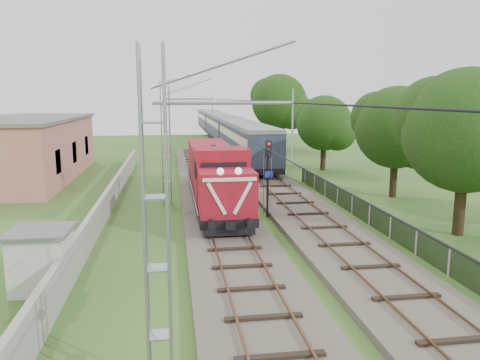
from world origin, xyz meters
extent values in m
plane|color=#31551F|center=(0.00, 0.00, 0.00)|extent=(140.00, 140.00, 0.00)
cube|color=#6B6054|center=(0.00, 7.00, 0.15)|extent=(4.20, 70.00, 0.30)
cube|color=black|center=(0.00, 7.00, 0.35)|extent=(2.40, 70.00, 0.10)
cube|color=brown|center=(-0.85, 7.00, 0.42)|extent=(0.08, 70.00, 0.05)
cube|color=brown|center=(0.85, 7.00, 0.42)|extent=(0.08, 70.00, 0.05)
cube|color=#6B6054|center=(5.00, 20.00, 0.15)|extent=(4.20, 80.00, 0.30)
cube|color=black|center=(5.00, 20.00, 0.35)|extent=(2.40, 80.00, 0.10)
cube|color=brown|center=(4.15, 20.00, 0.42)|extent=(0.08, 80.00, 0.05)
cube|color=brown|center=(5.85, 20.00, 0.42)|extent=(0.08, 80.00, 0.05)
cylinder|color=gray|center=(-1.50, -8.00, 6.80)|extent=(3.00, 0.08, 0.08)
cylinder|color=gray|center=(-1.50, 12.00, 6.80)|extent=(3.00, 0.08, 0.08)
cylinder|color=gray|center=(-1.50, 32.00, 6.80)|extent=(3.00, 0.08, 0.08)
cylinder|color=black|center=(0.00, 12.00, 5.50)|extent=(0.03, 70.00, 0.03)
cylinder|color=black|center=(0.00, 12.00, 6.80)|extent=(0.03, 70.00, 0.03)
cube|color=#9E9E99|center=(-6.50, 12.00, 0.75)|extent=(0.25, 40.00, 1.50)
cube|color=#B26160|center=(-15.00, 24.00, 2.50)|extent=(8.00, 20.00, 5.00)
cube|color=#606060|center=(-15.00, 24.00, 5.10)|extent=(8.40, 20.40, 0.25)
cube|color=black|center=(-11.05, 18.00, 2.20)|extent=(0.10, 1.60, 1.80)
cube|color=black|center=(-11.05, 24.00, 2.20)|extent=(0.10, 1.60, 1.80)
cube|color=black|center=(-11.05, 30.00, 2.20)|extent=(0.10, 1.60, 1.80)
cube|color=black|center=(8.00, 3.00, 0.60)|extent=(0.05, 32.00, 1.15)
cube|color=#9E9E99|center=(8.00, 18.00, 0.60)|extent=(0.12, 0.12, 1.20)
cube|color=black|center=(0.00, 11.30, 0.97)|extent=(2.83, 16.06, 0.47)
cube|color=black|center=(0.00, 6.11, 0.69)|extent=(2.08, 3.40, 0.47)
cube|color=black|center=(0.00, 16.50, 0.69)|extent=(2.08, 3.40, 0.47)
cube|color=black|center=(0.00, 3.37, 0.59)|extent=(2.46, 0.24, 0.33)
cube|color=maroon|center=(0.00, 4.45, 2.29)|extent=(2.74, 2.36, 2.17)
sphere|color=white|center=(-0.43, 3.32, 3.52)|extent=(0.34, 0.34, 0.34)
sphere|color=white|center=(0.43, 3.32, 3.52)|extent=(0.34, 0.34, 0.34)
cube|color=silver|center=(-0.61, 3.25, 2.25)|extent=(0.95, 0.06, 1.58)
cube|color=silver|center=(0.61, 3.25, 2.25)|extent=(0.95, 0.06, 1.58)
cube|color=silver|center=(0.00, 3.25, 3.14)|extent=(2.55, 0.06, 0.17)
cube|color=maroon|center=(0.00, 6.77, 2.72)|extent=(2.83, 2.27, 3.02)
cube|color=black|center=(0.00, 5.62, 3.19)|extent=(2.36, 0.06, 0.85)
cube|color=maroon|center=(0.00, 13.62, 2.43)|extent=(2.65, 11.43, 2.46)
cylinder|color=black|center=(0.00, 10.74, 3.80)|extent=(0.42, 0.42, 0.38)
cylinder|color=gray|center=(-0.28, 6.01, 4.37)|extent=(0.11, 0.11, 0.33)
cylinder|color=gray|center=(0.28, 6.01, 4.37)|extent=(0.11, 0.11, 0.33)
cube|color=black|center=(5.00, 30.19, 0.92)|extent=(3.00, 22.79, 0.52)
cube|color=#2F3F4F|center=(5.00, 30.19, 2.57)|extent=(3.11, 22.79, 2.80)
cube|color=beige|center=(5.00, 30.19, 3.09)|extent=(3.15, 21.87, 0.78)
cube|color=slate|center=(5.00, 30.19, 4.13)|extent=(3.16, 22.79, 0.36)
cube|color=black|center=(5.00, 54.01, 0.92)|extent=(3.00, 22.79, 0.52)
cube|color=#2F3F4F|center=(5.00, 54.01, 2.57)|extent=(3.11, 22.79, 2.80)
cube|color=beige|center=(5.00, 54.01, 3.09)|extent=(3.15, 21.87, 0.78)
cube|color=slate|center=(5.00, 54.01, 4.13)|extent=(3.16, 22.79, 0.36)
cube|color=black|center=(5.00, 77.83, 0.92)|extent=(3.00, 22.79, 0.52)
cube|color=#2F3F4F|center=(5.00, 77.83, 2.57)|extent=(3.11, 22.79, 2.80)
cube|color=beige|center=(5.00, 77.83, 3.09)|extent=(3.15, 21.87, 0.78)
cube|color=slate|center=(5.00, 77.83, 4.13)|extent=(3.16, 22.79, 0.36)
cylinder|color=black|center=(2.81, 8.06, 2.27)|extent=(0.13, 0.13, 4.54)
cube|color=black|center=(2.81, 7.92, 4.00)|extent=(0.33, 0.22, 1.00)
sphere|color=red|center=(2.81, 7.81, 4.32)|extent=(0.16, 0.16, 0.16)
sphere|color=black|center=(2.81, 7.81, 4.00)|extent=(0.16, 0.16, 0.16)
sphere|color=black|center=(2.81, 7.81, 3.68)|extent=(0.16, 0.16, 0.16)
cube|color=navy|center=(2.85, 7.95, 2.54)|extent=(0.50, 0.08, 0.36)
cube|color=beige|center=(-7.40, -0.95, 1.04)|extent=(1.96, 1.96, 2.08)
cube|color=#606060|center=(-7.40, -0.95, 2.18)|extent=(2.26, 2.26, 0.14)
cylinder|color=#332215|center=(11.70, 3.16, 1.88)|extent=(0.56, 0.56, 3.77)
sphere|color=#12350E|center=(11.70, 3.16, 5.31)|extent=(6.16, 6.16, 6.16)
sphere|color=#12350E|center=(10.63, 4.24, 5.99)|extent=(4.01, 4.01, 4.01)
cylinder|color=#332215|center=(12.67, 12.30, 1.73)|extent=(0.50, 0.50, 3.46)
sphere|color=#12350E|center=(12.67, 12.30, 4.87)|extent=(5.66, 5.66, 5.66)
sphere|color=#12350E|center=(13.80, 11.45, 4.08)|extent=(3.96, 3.96, 3.96)
sphere|color=#12350E|center=(11.68, 13.29, 5.50)|extent=(3.68, 3.68, 3.68)
cylinder|color=#332215|center=(11.70, 24.84, 1.60)|extent=(0.51, 0.51, 3.19)
sphere|color=#12350E|center=(11.70, 24.84, 4.50)|extent=(5.22, 5.22, 5.22)
sphere|color=#12350E|center=(12.75, 24.06, 3.77)|extent=(3.66, 3.66, 3.66)
sphere|color=#12350E|center=(10.79, 25.76, 5.08)|extent=(3.39, 3.39, 3.39)
cylinder|color=#332215|center=(11.58, 43.24, 2.23)|extent=(0.61, 0.61, 4.46)
sphere|color=#12350E|center=(11.58, 43.24, 6.29)|extent=(7.30, 7.30, 7.30)
sphere|color=#12350E|center=(13.04, 42.15, 5.27)|extent=(5.11, 5.11, 5.11)
sphere|color=#12350E|center=(10.30, 44.52, 7.10)|extent=(4.75, 4.75, 4.75)
camera|label=1|loc=(-2.62, -17.99, 6.92)|focal=35.00mm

